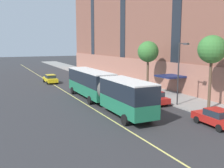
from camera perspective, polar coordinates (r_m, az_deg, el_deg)
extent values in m
plane|color=#303033|center=(26.61, 4.02, -6.80)|extent=(260.00, 260.00, 0.00)
cube|color=gray|center=(34.13, 15.06, -3.47)|extent=(5.79, 160.00, 0.15)
cube|color=#A56A58|center=(33.58, 22.20, -0.33)|extent=(0.14, 110.00, 4.40)
cube|color=navy|center=(37.71, 12.63, 1.66)|extent=(3.20, 3.40, 0.24)
cube|color=#1E232B|center=(39.58, 13.95, 15.92)|extent=(0.10, 2.00, 16.90)
cube|color=#1E232B|center=(53.36, 2.35, 14.25)|extent=(0.10, 2.00, 16.90)
cube|color=#1E232B|center=(68.36, -4.26, 13.02)|extent=(0.10, 2.00, 16.90)
cube|color=#1E704C|center=(34.48, -4.76, -1.01)|extent=(2.64, 11.03, 1.34)
cube|color=black|center=(34.26, -4.79, 1.43)|extent=(2.65, 11.03, 1.63)
cube|color=white|center=(34.16, -4.81, 2.89)|extent=(2.66, 11.03, 0.12)
cube|color=#19232D|center=(39.49, -7.58, 2.12)|extent=(2.37, 0.09, 1.22)
cube|color=orange|center=(39.42, -7.60, 3.28)|extent=(1.80, 0.07, 0.28)
cube|color=black|center=(39.77, -7.53, -0.58)|extent=(2.52, 0.13, 0.24)
cube|color=white|center=(39.47, -8.78, -0.31)|extent=(0.28, 0.06, 0.18)
cube|color=white|center=(40.00, -6.31, -0.14)|extent=(0.28, 0.06, 0.18)
cylinder|color=#595651|center=(28.86, -0.64, -1.26)|extent=(2.45, 1.01, 2.45)
cube|color=#1E704C|center=(25.35, 3.28, -4.57)|extent=(2.62, 7.39, 1.34)
cube|color=black|center=(25.05, 3.31, -1.26)|extent=(2.63, 7.39, 1.63)
cube|color=white|center=(24.91, 3.33, 0.72)|extent=(2.64, 7.39, 0.12)
cylinder|color=black|center=(37.83, -8.61, -1.42)|extent=(0.31, 1.00, 1.00)
cylinder|color=black|center=(38.62, -4.94, -1.15)|extent=(0.31, 1.00, 1.00)
cylinder|color=black|center=(31.15, -4.86, -3.55)|extent=(0.31, 1.00, 1.00)
cylinder|color=black|center=(32.11, -0.53, -3.15)|extent=(0.31, 1.00, 1.00)
cylinder|color=black|center=(23.24, 2.83, -7.82)|extent=(0.31, 1.00, 1.00)
cylinder|color=black|center=(24.50, 8.21, -7.02)|extent=(0.31, 1.00, 1.00)
cube|color=#BCAD89|center=(49.87, -4.46, 1.27)|extent=(1.78, 4.33, 0.64)
cube|color=#232D38|center=(49.59, -4.38, 1.92)|extent=(1.55, 1.95, 0.56)
cube|color=#BCAD89|center=(49.56, -4.39, 2.27)|extent=(1.51, 1.87, 0.04)
cylinder|color=black|center=(50.87, -5.88, 1.03)|extent=(0.23, 0.64, 0.64)
cylinder|color=black|center=(51.45, -4.09, 1.14)|extent=(0.23, 0.64, 0.64)
cylinder|color=black|center=(48.38, -4.85, 0.65)|extent=(0.23, 0.64, 0.64)
cylinder|color=black|center=(48.98, -2.98, 0.77)|extent=(0.23, 0.64, 0.64)
cube|color=#B21E19|center=(24.69, 21.57, -7.10)|extent=(1.92, 4.33, 0.64)
cube|color=#232D38|center=(24.39, 22.00, -5.86)|extent=(1.62, 1.98, 0.56)
cube|color=#B21E19|center=(24.32, 22.04, -5.17)|extent=(1.58, 1.89, 0.04)
cylinder|color=black|center=(25.12, 17.98, -7.40)|extent=(0.24, 0.65, 0.64)
cylinder|color=black|center=(26.26, 20.84, -6.85)|extent=(0.24, 0.65, 0.64)
cylinder|color=black|center=(23.29, 22.30, -8.91)|extent=(0.24, 0.65, 0.64)
cube|color=#B21E19|center=(31.86, 8.97, -3.09)|extent=(1.87, 4.64, 0.64)
cube|color=#232D38|center=(31.56, 9.23, -2.10)|extent=(1.60, 2.10, 0.56)
cube|color=#B21E19|center=(31.50, 9.24, -1.57)|extent=(1.56, 2.01, 0.04)
cylinder|color=black|center=(32.66, 6.31, -3.32)|extent=(0.23, 0.64, 0.64)
cylinder|color=black|center=(33.56, 8.87, -3.04)|extent=(0.23, 0.64, 0.64)
cylinder|color=black|center=(30.30, 9.05, -4.33)|extent=(0.23, 0.64, 0.64)
cylinder|color=black|center=(31.26, 11.73, -4.00)|extent=(0.23, 0.64, 0.64)
cube|color=yellow|center=(49.21, -13.28, 0.96)|extent=(1.82, 4.76, 0.64)
cube|color=#232D38|center=(48.90, -13.24, 1.62)|extent=(1.58, 2.15, 0.56)
cube|color=yellow|center=(48.87, -13.26, 1.97)|extent=(1.55, 2.05, 0.04)
cylinder|color=black|center=(50.50, -14.60, 0.74)|extent=(0.23, 0.64, 0.64)
cylinder|color=black|center=(50.86, -12.68, 0.86)|extent=(0.23, 0.64, 0.64)
cylinder|color=black|center=(47.65, -13.90, 0.30)|extent=(0.23, 0.64, 0.64)
cylinder|color=black|center=(48.03, -11.87, 0.43)|extent=(0.23, 0.64, 0.64)
cylinder|color=brown|center=(29.99, 20.55, 0.18)|extent=(0.31, 0.31, 5.58)
sphere|color=#387533|center=(29.70, 20.92, 7.08)|extent=(2.97, 2.97, 2.97)
cylinder|color=brown|center=(39.40, 7.76, 2.14)|extent=(0.33, 0.33, 4.97)
sphere|color=#387533|center=(39.16, 7.86, 6.99)|extent=(3.09, 3.09, 3.09)
cylinder|color=#2D2D30|center=(30.73, 14.23, 2.10)|extent=(0.16, 0.16, 7.11)
cylinder|color=#2D2D30|center=(30.12, 15.15, 8.52)|extent=(0.10, 1.10, 0.10)
cube|color=#3D3D3F|center=(29.70, 15.84, 8.40)|extent=(0.36, 0.60, 0.20)
cylinder|color=red|center=(51.33, -2.92, 1.25)|extent=(0.24, 0.24, 0.55)
sphere|color=silver|center=(51.29, -2.92, 1.64)|extent=(0.20, 0.20, 0.20)
cylinder|color=silver|center=(51.26, -3.08, 1.30)|extent=(0.10, 0.09, 0.09)
cylinder|color=silver|center=(51.39, -2.75, 1.33)|extent=(0.10, 0.09, 0.09)
cube|color=#E0D66B|center=(28.20, -3.33, -5.88)|extent=(0.16, 140.00, 0.01)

